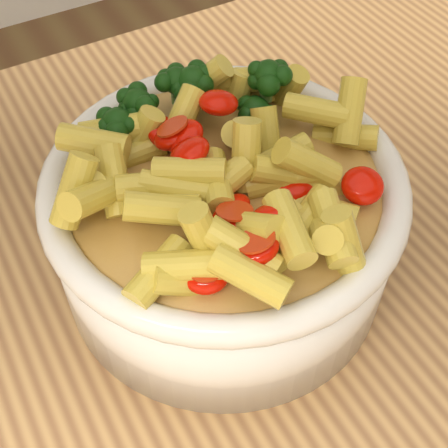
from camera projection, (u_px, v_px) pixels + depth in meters
table at (233, 426)px, 0.50m from camera, size 1.20×0.80×0.90m
serving_bowl at (224, 223)px, 0.43m from camera, size 0.24×0.24×0.10m
pasta_salad at (224, 156)px, 0.38m from camera, size 0.19×0.19×0.04m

